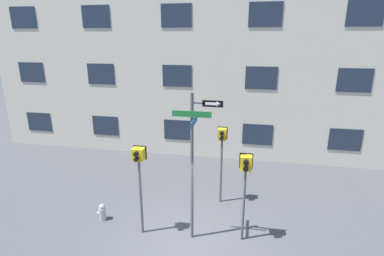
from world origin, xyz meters
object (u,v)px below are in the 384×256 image
pedestrian_signal_across (222,145)px  pedestrian_signal_right (245,174)px  fire_hydrant (102,212)px  pedestrian_signal_left (139,167)px  street_sign_pole (194,156)px

pedestrian_signal_across → pedestrian_signal_right: bearing=-67.0°
fire_hydrant → pedestrian_signal_across: bearing=26.6°
pedestrian_signal_left → fire_hydrant: (-1.57, 0.41, -1.99)m
street_sign_pole → fire_hydrant: bearing=174.0°
pedestrian_signal_left → pedestrian_signal_across: 3.22m
pedestrian_signal_left → pedestrian_signal_right: (3.11, 0.25, -0.06)m
pedestrian_signal_right → fire_hydrant: pedestrian_signal_right is taller
pedestrian_signal_right → fire_hydrant: size_ratio=4.79×
pedestrian_signal_right → pedestrian_signal_across: pedestrian_signal_across is taller
street_sign_pole → pedestrian_signal_right: (1.46, 0.18, -0.51)m
street_sign_pole → fire_hydrant: (-3.23, 0.34, -2.44)m
pedestrian_signal_across → fire_hydrant: (-3.81, -1.91, -1.99)m
pedestrian_signal_right → fire_hydrant: (-4.69, 0.16, -1.93)m
street_sign_pole → pedestrian_signal_left: (-1.65, -0.07, -0.45)m
pedestrian_signal_right → pedestrian_signal_across: (-0.88, 2.07, 0.06)m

